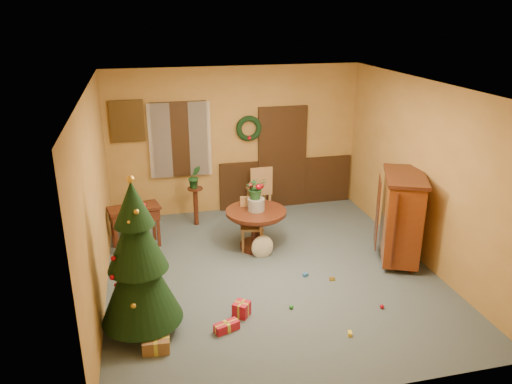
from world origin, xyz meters
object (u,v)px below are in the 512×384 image
object	(u,v)px
writing_desk	(134,217)
sideboard	(401,215)
chair_near	(252,221)
dining_table	(256,222)
christmas_tree	(138,261)

from	to	relation	value
writing_desk	sideboard	xyz separation A→B (m)	(4.19, -1.47, 0.22)
chair_near	writing_desk	xyz separation A→B (m)	(-1.95, 0.44, 0.09)
dining_table	sideboard	distance (m)	2.39
christmas_tree	dining_table	bearing A→B (deg)	45.07
dining_table	christmas_tree	xyz separation A→B (m)	(-1.95, -1.96, 0.51)
christmas_tree	sideboard	xyz separation A→B (m)	(4.13, 1.02, -0.21)
writing_desk	sideboard	world-z (taller)	sideboard
dining_table	chair_near	xyz separation A→B (m)	(-0.06, 0.09, -0.02)
sideboard	writing_desk	bearing A→B (deg)	160.73
chair_near	christmas_tree	size ratio (longest dim) A/B	0.42
writing_desk	sideboard	size ratio (longest dim) A/B	0.62
christmas_tree	chair_near	bearing A→B (deg)	47.19
writing_desk	chair_near	bearing A→B (deg)	-12.69
chair_near	writing_desk	distance (m)	2.01
dining_table	writing_desk	xyz separation A→B (m)	(-2.01, 0.53, 0.07)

